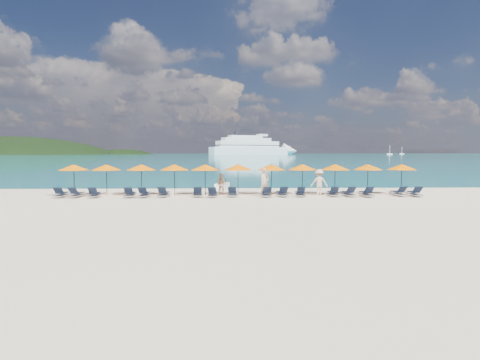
{
  "coord_description": "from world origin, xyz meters",
  "views": [
    {
      "loc": [
        -0.96,
        -24.21,
        3.09
      ],
      "look_at": [
        0.0,
        3.0,
        1.2
      ],
      "focal_mm": 30.0,
      "sensor_mm": 36.0,
      "label": 1
    }
  ],
  "objects": [
    {
      "name": "umbrella_10",
      "position": [
        11.88,
        4.57,
        2.02
      ],
      "size": [
        2.1,
        2.1,
        2.28
      ],
      "color": "black",
      "rests_on": "ground"
    },
    {
      "name": "lounger_15",
      "position": [
        11.25,
        3.52,
        0.24
      ],
      "size": [
        0.7,
        1.73,
        0.66
      ],
      "rotation": [
        0.0,
        0.0,
        0.05
      ],
      "color": "silver",
      "rests_on": "ground"
    },
    {
      "name": "umbrella_7",
      "position": [
        4.59,
        4.61,
        2.02
      ],
      "size": [
        2.1,
        2.1,
        2.28
      ],
      "color": "black",
      "rests_on": "ground"
    },
    {
      "name": "lounger_9",
      "position": [
        1.81,
        3.35,
        0.24
      ],
      "size": [
        0.69,
        1.73,
        0.66
      ],
      "rotation": [
        0.0,
        0.0,
        0.04
      ],
      "color": "silver",
      "rests_on": "ground"
    },
    {
      "name": "lounger_4",
      "position": [
        -6.58,
        3.34,
        0.24
      ],
      "size": [
        0.63,
        1.7,
        0.66
      ],
      "rotation": [
        0.0,
        0.0,
        0.01
      ],
      "color": "silver",
      "rests_on": "ground"
    },
    {
      "name": "umbrella_6",
      "position": [
        2.32,
        4.52,
        2.02
      ],
      "size": [
        2.1,
        2.1,
        2.28
      ],
      "color": "black",
      "rests_on": "ground"
    },
    {
      "name": "umbrella_2",
      "position": [
        -7.0,
        4.57,
        2.02
      ],
      "size": [
        2.1,
        2.1,
        2.28
      ],
      "color": "black",
      "rests_on": "ground"
    },
    {
      "name": "jetski",
      "position": [
        -1.28,
        9.19,
        0.31
      ],
      "size": [
        1.28,
        2.27,
        0.76
      ],
      "rotation": [
        0.0,
        0.0,
        -0.24
      ],
      "color": "white",
      "rests_on": "ground"
    },
    {
      "name": "sailboat_near",
      "position": [
        205.84,
        475.61,
        1.22
      ],
      "size": [
        6.5,
        2.17,
        11.92
      ],
      "color": "silver",
      "rests_on": "ground"
    },
    {
      "name": "umbrella_0",
      "position": [
        -11.76,
        4.58,
        2.02
      ],
      "size": [
        2.1,
        2.1,
        2.28
      ],
      "color": "black",
      "rests_on": "ground"
    },
    {
      "name": "headland_small",
      "position": [
        -150.0,
        560.0,
        -35.0
      ],
      "size": [
        162.0,
        126.0,
        85.5
      ],
      "color": "black",
      "rests_on": "ground"
    },
    {
      "name": "lounger_12",
      "position": [
        6.54,
        3.5,
        0.24
      ],
      "size": [
        0.71,
        1.73,
        0.66
      ],
      "rotation": [
        0.0,
        0.0,
        -0.05
      ],
      "color": "silver",
      "rests_on": "ground"
    },
    {
      "name": "ground",
      "position": [
        0.0,
        0.0,
        0.0
      ],
      "size": [
        1400.0,
        1400.0,
        0.0
      ],
      "primitive_type": "plane",
      "color": "beige"
    },
    {
      "name": "lounger_8",
      "position": [
        -0.51,
        3.52,
        0.24
      ],
      "size": [
        0.71,
        1.73,
        0.66
      ],
      "rotation": [
        0.0,
        0.0,
        -0.05
      ],
      "color": "silver",
      "rests_on": "ground"
    },
    {
      "name": "umbrella_8",
      "position": [
        6.96,
        4.53,
        2.02
      ],
      "size": [
        2.1,
        2.1,
        2.28
      ],
      "color": "black",
      "rests_on": "ground"
    },
    {
      "name": "lounger_5",
      "position": [
        -5.28,
        3.53,
        0.24
      ],
      "size": [
        0.69,
        1.72,
        0.66
      ],
      "rotation": [
        0.0,
        0.0,
        -0.04
      ],
      "color": "silver",
      "rests_on": "ground"
    },
    {
      "name": "cruise_ship",
      "position": [
        41.37,
        523.19,
        9.55
      ],
      "size": [
        129.11,
        72.05,
        36.68
      ],
      "rotation": [
        0.0,
        0.0,
        0.41
      ],
      "color": "silver",
      "rests_on": "ground"
    },
    {
      "name": "umbrella_1",
      "position": [
        -9.46,
        4.55,
        2.02
      ],
      "size": [
        2.1,
        2.1,
        2.28
      ],
      "color": "black",
      "rests_on": "ground"
    },
    {
      "name": "lounger_10",
      "position": [
        2.96,
        3.45,
        0.24
      ],
      "size": [
        0.7,
        1.73,
        0.66
      ],
      "rotation": [
        0.0,
        0.0,
        0.05
      ],
      "color": "silver",
      "rests_on": "ground"
    },
    {
      "name": "beachgoer_a",
      "position": [
        1.78,
        3.88,
        0.98
      ],
      "size": [
        0.86,
        0.79,
        1.97
      ],
      "primitive_type": "imported",
      "rotation": [
        0.0,
        0.0,
        0.57
      ],
      "color": "#DBAF8C",
      "rests_on": "ground"
    },
    {
      "name": "lounger_0",
      "position": [
        -12.27,
        3.5,
        0.24
      ],
      "size": [
        0.74,
        1.74,
        0.66
      ],
      "rotation": [
        0.0,
        0.0,
        0.07
      ],
      "color": "silver",
      "rests_on": "ground"
    },
    {
      "name": "lounger_16",
      "position": [
        12.27,
        3.26,
        0.24
      ],
      "size": [
        0.76,
        1.75,
        0.66
      ],
      "rotation": [
        0.0,
        0.0,
        -0.09
      ],
      "color": "silver",
      "rests_on": "ground"
    },
    {
      "name": "lounger_13",
      "position": [
        7.61,
        3.35,
        0.24
      ],
      "size": [
        0.7,
        1.73,
        0.66
      ],
      "rotation": [
        0.0,
        0.0,
        0.05
      ],
      "color": "silver",
      "rests_on": "ground"
    },
    {
      "name": "lounger_11",
      "position": [
        4.22,
        3.37,
        0.24
      ],
      "size": [
        0.76,
        1.74,
        0.66
      ],
      "rotation": [
        0.0,
        0.0,
        -0.08
      ],
      "color": "silver",
      "rests_on": "ground"
    },
    {
      "name": "umbrella_4",
      "position": [
        -2.44,
        4.46,
        2.02
      ],
      "size": [
        2.1,
        2.1,
        2.28
      ],
      "color": "black",
      "rests_on": "ground"
    },
    {
      "name": "lounger_6",
      "position": [
        -2.92,
        3.51,
        0.24
      ],
      "size": [
        0.75,
        1.74,
        0.66
      ],
      "rotation": [
        0.0,
        0.0,
        0.08
      ],
      "color": "silver",
      "rests_on": "ground"
    },
    {
      "name": "lounger_2",
      "position": [
        -9.95,
        3.34,
        0.24
      ],
      "size": [
        0.79,
        1.75,
        0.66
      ],
      "rotation": [
        0.0,
        0.0,
        0.1
      ],
      "color": "silver",
      "rests_on": "ground"
    },
    {
      "name": "lounger_3",
      "position": [
        -7.57,
        3.37,
        0.24
      ],
      "size": [
        0.74,
        1.74,
        0.66
      ],
      "rotation": [
        0.0,
        0.0,
        0.07
      ],
      "color": "silver",
      "rests_on": "ground"
    },
    {
      "name": "umbrella_9",
      "position": [
        9.41,
        4.65,
        2.02
      ],
      "size": [
        2.1,
        2.1,
        2.28
      ],
      "color": "black",
      "rests_on": "ground"
    },
    {
      "name": "beachgoer_c",
      "position": [
        5.71,
        4.1,
        0.94
      ],
      "size": [
        1.26,
        0.68,
        1.88
      ],
      "primitive_type": "imported",
      "rotation": [
        0.0,
        0.0,
        3.04
      ],
      "color": "#DBAF8C",
      "rests_on": "ground"
    },
    {
      "name": "sea",
      "position": [
        0.0,
        660.0,
        0.01
      ],
      "size": [
        1600.0,
        1300.0,
        0.01
      ],
      "primitive_type": "cube",
      "color": "#1FA9B2",
      "rests_on": "ground"
    },
    {
      "name": "lounger_14",
      "position": [
        8.8,
        3.14,
        0.24
      ],
      "size": [
        0.64,
        1.71,
        0.66
      ],
      "rotation": [
        0.0,
        0.0,
        -0.01
      ],
      "color": "silver",
      "rests_on": "ground"
    },
    {
      "name": "beachgoer_b",
      "position": [
        -1.27,
        4.71,
        0.76
      ],
      "size": [
        0.83,
        0.61,
        1.53
      ],
      "primitive_type": "imported",
      "rotation": [
        0.0,
        0.0,
        -0.27
      ],
      "color": "#DBAF8C",
      "rests_on": "ground"
    },
    {
      "name": "sailboat_far",
      "position": [
        265.14,
        573.65,
        1.16
      ],
      "size": [
        6.17,
        2.06,
        11.31
      ],
      "color": "silver",
      "rests_on": "ground"
    },
    {
      "name": "headland_main",
      "position": [
        -300.0,
        540.0,
        -38.0
      ],
      "size": [
        374.0,
        242.0,
        126.5
      ],
      "color": "black",
      "rests_on": "ground"
    },
    {
      "name": "umbrella_3",
      "position": [
        -4.66,
        4.64,
        2.02
      ],
      "size": [
        2.1,
        2.1,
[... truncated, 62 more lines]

